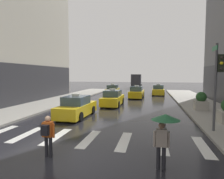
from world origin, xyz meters
name	(u,v)px	position (x,y,z in m)	size (l,w,h in m)	color
ground_plane	(63,166)	(0.00, 0.00, 0.00)	(160.00, 160.00, 0.00)	black
crosswalk_markings	(89,139)	(0.00, 3.00, 0.00)	(11.30, 2.80, 0.01)	silver
traffic_light_pole	(218,75)	(6.59, 5.27, 3.26)	(0.44, 0.84, 4.80)	#47474C
taxi_lead	(77,107)	(-2.61, 7.76, 0.72)	(2.01, 4.58, 1.80)	yellow
taxi_second	(113,99)	(-0.97, 13.81, 0.72)	(1.95, 4.55, 1.80)	yellow
taxi_third	(137,93)	(1.00, 21.14, 0.72)	(2.05, 4.60, 1.80)	yellow
taxi_fourth	(113,90)	(-3.21, 24.75, 0.72)	(2.10, 4.62, 1.80)	yellow
taxi_fifth	(158,90)	(4.13, 25.95, 0.72)	(2.03, 4.59, 1.80)	yellow
box_truck	(136,81)	(-0.57, 40.88, 1.85)	(2.41, 7.59, 3.35)	#2D2D2D
pedestrian_with_umbrella	(164,126)	(3.51, 0.44, 1.52)	(0.96, 0.96, 1.94)	black
pedestrian_with_backpack	(48,133)	(-0.89, 0.56, 0.97)	(0.55, 0.43, 1.65)	black
planter_mid_block	(201,102)	(7.39, 12.02, 0.87)	(1.10, 1.10, 1.60)	#A8A399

